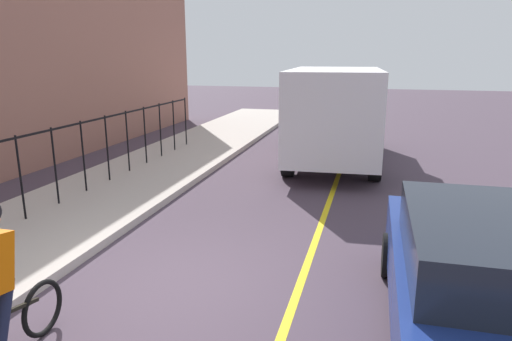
# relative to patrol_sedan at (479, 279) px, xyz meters

# --- Properties ---
(ground_plane) EXTENTS (80.00, 80.00, 0.00)m
(ground_plane) POSITION_rel_patrol_sedan_xyz_m (0.39, 3.68, -0.82)
(ground_plane) COLOR #473946
(lane_line_centre) EXTENTS (36.00, 0.12, 0.01)m
(lane_line_centre) POSITION_rel_patrol_sedan_xyz_m (0.39, 2.08, -0.82)
(lane_line_centre) COLOR yellow
(lane_line_centre) RESTS_ON ground
(patrol_sedan) EXTENTS (4.42, 1.95, 1.58)m
(patrol_sedan) POSITION_rel_patrol_sedan_xyz_m (0.00, 0.00, 0.00)
(patrol_sedan) COLOR navy
(patrol_sedan) RESTS_ON ground
(box_truck_background) EXTENTS (6.84, 2.86, 2.78)m
(box_truck_background) POSITION_rel_patrol_sedan_xyz_m (8.70, 2.38, 0.73)
(box_truck_background) COLOR silver
(box_truck_background) RESTS_ON ground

